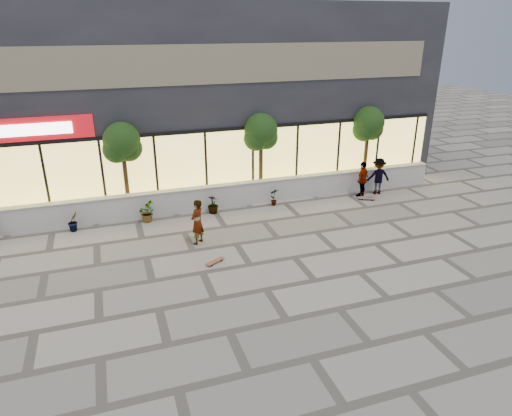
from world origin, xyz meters
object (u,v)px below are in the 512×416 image
object	(u,v)px
skater_right_near	(363,179)
skateboard_right_near	(367,199)
tree_east	(368,126)
skater_center	(197,222)
skateboard_center	(215,261)
tree_midwest	(122,145)
tree_mideast	(261,134)
skater_right_far	(378,176)
skateboard_right_far	(365,197)

from	to	relation	value
skater_right_near	skateboard_right_near	world-z (taller)	skater_right_near
tree_east	skater_right_near	size ratio (longest dim) A/B	2.31
skater_center	skater_right_near	xyz separation A→B (m)	(8.31, 2.40, -0.01)
skater_right_near	skateboard_center	bearing A→B (deg)	-7.48
tree_midwest	skater_right_near	xyz separation A→B (m)	(10.50, -1.50, -2.14)
tree_midwest	tree_east	size ratio (longest dim) A/B	1.00
tree_mideast	skateboard_right_near	size ratio (longest dim) A/B	5.39
skater_right_near	skater_right_far	world-z (taller)	skater_right_far
skateboard_right_near	skateboard_right_far	world-z (taller)	skateboard_right_far
tree_midwest	skateboard_right_far	bearing A→B (deg)	-9.85
tree_midwest	skater_right_far	xyz separation A→B (m)	(11.40, -1.40, -2.11)
tree_midwest	skater_right_far	size ratio (longest dim) A/B	2.25
skater_right_near	skateboard_right_far	bearing A→B (deg)	60.10
skater_right_far	skateboard_right_near	world-z (taller)	skater_right_far
skater_center	skateboard_right_near	world-z (taller)	skater_center
tree_east	skateboard_right_near	xyz separation A→B (m)	(-1.00, -2.03, -2.91)
skateboard_center	skateboard_right_far	bearing A→B (deg)	-5.16
tree_east	skateboard_right_far	world-z (taller)	tree_east
skater_center	skateboard_right_far	bearing A→B (deg)	150.21
tree_mideast	skateboard_center	world-z (taller)	tree_mideast
skater_center	skateboard_center	size ratio (longest dim) A/B	2.30
tree_midwest	skateboard_center	size ratio (longest dim) A/B	5.26
skateboard_center	skateboard_right_near	xyz separation A→B (m)	(8.09, 3.56, -0.00)
tree_midwest	skateboard_center	distance (m)	6.75
tree_east	skateboard_right_far	xyz separation A→B (m)	(-0.97, -1.83, -2.91)
skater_right_far	skateboard_right_near	xyz separation A→B (m)	(-0.90, -0.63, -0.80)
tree_mideast	skater_right_far	size ratio (longest dim) A/B	2.25
tree_mideast	tree_east	world-z (taller)	same
skateboard_center	skater_center	bearing A→B (deg)	67.48
tree_midwest	skateboard_right_near	bearing A→B (deg)	-10.95
tree_midwest	tree_mideast	bearing A→B (deg)	0.00
skater_center	skateboard_right_far	distance (m)	8.63
tree_east	skater_center	world-z (taller)	tree_east
skater_center	skater_right_near	distance (m)	8.65
tree_east	skater_right_near	bearing A→B (deg)	-123.78
skater_center	skater_right_near	bearing A→B (deg)	152.38
skater_center	skateboard_center	world-z (taller)	skater_center
tree_mideast	skater_center	world-z (taller)	tree_mideast
tree_midwest	skater_right_far	bearing A→B (deg)	-7.00
skateboard_right_near	tree_east	bearing A→B (deg)	90.96
skater_center	skateboard_right_far	xyz separation A→B (m)	(8.34, 2.07, -0.78)
skater_right_near	skateboard_center	world-z (taller)	skater_right_near
skater_center	skateboard_right_far	size ratio (longest dim) A/B	2.19
skateboard_right_near	skater_right_near	bearing A→B (deg)	117.17
tree_midwest	skater_right_far	world-z (taller)	tree_midwest
tree_midwest	skateboard_right_near	size ratio (longest dim) A/B	5.39
tree_mideast	skater_right_far	xyz separation A→B (m)	(5.40, -1.40, -2.11)
tree_midwest	skater_right_near	distance (m)	10.82
skateboard_right_far	skater_right_near	bearing A→B (deg)	100.64
tree_midwest	skater_center	world-z (taller)	tree_midwest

